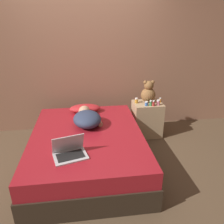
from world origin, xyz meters
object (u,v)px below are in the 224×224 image
object	(u,v)px
teddy_bear	(148,93)
bottle_blue	(147,104)
laptop	(70,151)
bottle_green	(151,103)
bottle_orange	(160,100)
bottle_amber	(137,101)
person_lying	(87,118)
bottle_pink	(158,103)
bottle_red	(154,103)
pillow	(85,108)

from	to	relation	value
teddy_bear	bottle_blue	bearing A→B (deg)	-113.16
laptop	bottle_green	xyz separation A→B (m)	(1.24, 1.10, 0.09)
laptop	bottle_blue	size ratio (longest dim) A/B	5.77
laptop	bottle_orange	distance (m)	1.89
bottle_amber	person_lying	bearing A→B (deg)	-148.86
laptop	teddy_bear	size ratio (longest dim) A/B	1.10
teddy_bear	bottle_pink	xyz separation A→B (m)	(0.12, -0.17, -0.12)
bottle_red	teddy_bear	bearing A→B (deg)	101.25
bottle_blue	bottle_orange	world-z (taller)	bottle_orange
person_lying	laptop	world-z (taller)	laptop
person_lying	bottle_green	xyz separation A→B (m)	(1.03, 0.35, 0.04)
bottle_green	teddy_bear	bearing A→B (deg)	88.77
laptop	teddy_bear	world-z (taller)	teddy_bear
laptop	bottle_amber	xyz separation A→B (m)	(1.04, 1.25, 0.08)
laptop	bottle_green	distance (m)	1.65
teddy_bear	bottle_amber	size ratio (longest dim) A/B	4.33
person_lying	bottle_blue	xyz separation A→B (m)	(0.96, 0.36, 0.03)
bottle_red	bottle_amber	bearing A→B (deg)	144.82
teddy_bear	bottle_red	bearing A→B (deg)	-78.75
bottle_pink	bottle_orange	xyz separation A→B (m)	(0.07, 0.12, -0.01)
bottle_amber	bottle_blue	bearing A→B (deg)	-45.76
teddy_bear	pillow	bearing A→B (deg)	-176.14
laptop	bottle_pink	distance (m)	1.76
bottle_orange	person_lying	bearing A→B (deg)	-158.55
bottle_blue	bottle_orange	bearing A→B (deg)	24.03
bottle_red	bottle_orange	size ratio (longest dim) A/B	1.23
person_lying	bottle_pink	distance (m)	1.21
bottle_blue	bottle_amber	world-z (taller)	bottle_amber
pillow	bottle_blue	world-z (taller)	bottle_blue
bottle_green	bottle_blue	bearing A→B (deg)	166.96
person_lying	bottle_blue	size ratio (longest dim) A/B	9.21
person_lying	bottle_orange	xyz separation A→B (m)	(1.23, 0.48, 0.03)
bottle_orange	bottle_green	xyz separation A→B (m)	(-0.20, -0.13, 0.01)
bottle_amber	bottle_red	bearing A→B (deg)	-35.18
laptop	bottle_orange	world-z (taller)	laptop
bottle_orange	teddy_bear	bearing A→B (deg)	167.70
bottle_amber	teddy_bear	bearing A→B (deg)	6.99
teddy_bear	bottle_blue	distance (m)	0.22
person_lying	bottle_orange	world-z (taller)	person_lying
bottle_blue	bottle_green	xyz separation A→B (m)	(0.07, -0.02, 0.01)
laptop	bottle_green	world-z (taller)	laptop
laptop	bottle_pink	xyz separation A→B (m)	(1.36, 1.11, 0.09)
teddy_bear	bottle_green	bearing A→B (deg)	-91.23
pillow	teddy_bear	bearing A→B (deg)	3.86
teddy_bear	bottle_blue	xyz separation A→B (m)	(-0.07, -0.16, -0.13)
bottle_pink	teddy_bear	bearing A→B (deg)	126.76
bottle_orange	laptop	bearing A→B (deg)	-139.44
bottle_pink	bottle_red	size ratio (longest dim) A/B	0.96
pillow	teddy_bear	world-z (taller)	teddy_bear
laptop	bottle_green	size ratio (longest dim) A/B	4.39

